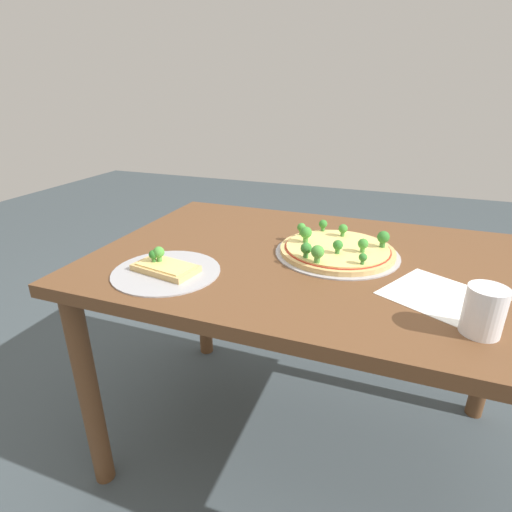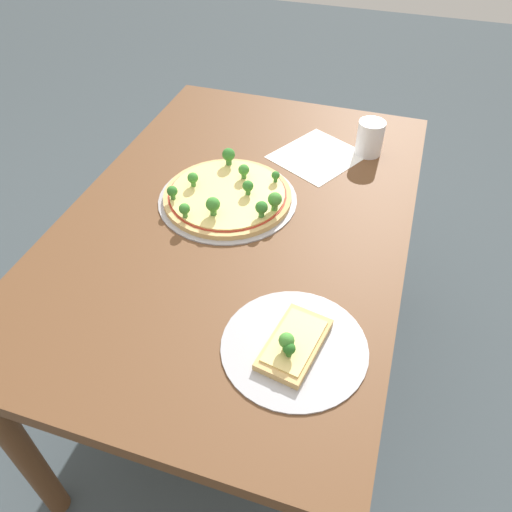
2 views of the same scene
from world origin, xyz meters
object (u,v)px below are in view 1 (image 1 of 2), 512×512
dining_table (316,285)px  pizza_tray_whole (337,249)px  drinking_cup (484,311)px  pizza_tray_slice (165,269)px

dining_table → pizza_tray_whole: pizza_tray_whole is taller
drinking_cup → pizza_tray_slice: bearing=177.8°
pizza_tray_slice → pizza_tray_whole: bearing=35.0°
pizza_tray_whole → dining_table: bearing=-135.5°
dining_table → pizza_tray_slice: pizza_tray_slice is taller
pizza_tray_slice → drinking_cup: drinking_cup is taller
pizza_tray_slice → drinking_cup: bearing=-2.2°
dining_table → pizza_tray_slice: (-0.36, -0.24, 0.10)m
pizza_tray_slice → drinking_cup: size_ratio=2.85×
pizza_tray_whole → pizza_tray_slice: 0.49m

